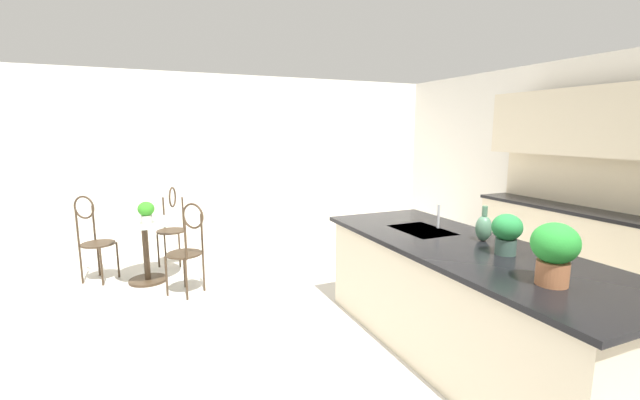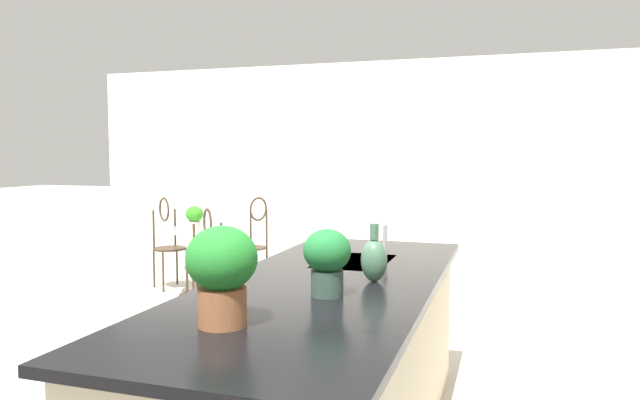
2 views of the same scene
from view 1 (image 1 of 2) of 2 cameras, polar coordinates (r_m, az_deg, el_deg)
name	(u,v)px [view 1 (image 1 of 2)]	position (r m, az deg, el deg)	size (l,w,h in m)	color
ground_plane	(350,358)	(3.57, 4.12, -20.86)	(40.00, 40.00, 0.00)	beige
wall_left_window	(234,158)	(7.14, -11.74, 5.75)	(0.12, 7.80, 2.70)	silver
kitchen_island	(462,300)	(3.59, 18.97, -12.93)	(2.80, 1.06, 0.92)	beige
back_counter_run	(577,243)	(5.75, 31.91, -5.10)	(2.44, 0.64, 1.52)	beige
upper_cabinet_run	(588,122)	(5.57, 33.05, 9.02)	(2.40, 0.36, 0.76)	beige
bistro_table	(146,246)	(5.39, -22.92, -5.81)	(0.80, 0.80, 0.74)	#3D2D1E
chair_near_window	(188,244)	(4.77, -17.78, -5.87)	(0.54, 0.54, 1.04)	#3D2D1E
chair_by_island	(172,222)	(5.99, -19.76, -2.86)	(0.52, 0.49, 1.04)	#3D2D1E
chair_toward_desk	(93,234)	(5.67, -28.81, -4.18)	(0.53, 0.53, 1.04)	#3D2D1E
sink_faucet	(438,216)	(3.94, 16.02, -2.18)	(0.02, 0.02, 0.22)	#B2B5BA
potted_plant_on_table	(146,211)	(5.16, -22.85, -1.43)	(0.18, 0.18, 0.26)	beige
potted_plant_counter_far	(555,250)	(2.75, 29.63, -5.98)	(0.26, 0.26, 0.37)	#9E603D
potted_plant_counter_near	(507,231)	(3.27, 24.36, -3.97)	(0.21, 0.21, 0.30)	#385147
vase_on_counter	(484,227)	(3.61, 21.65, -3.55)	(0.13, 0.13, 0.29)	#4C7A5B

